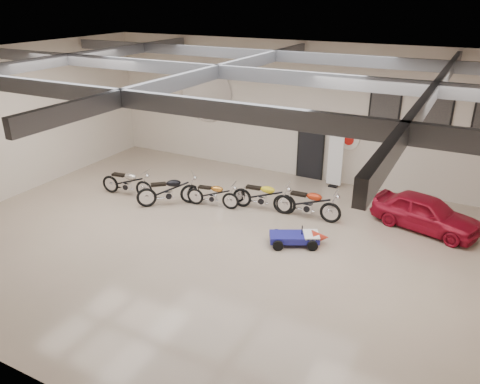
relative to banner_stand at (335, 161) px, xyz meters
The scene contains 18 objects.
floor 5.81m from the banner_stand, 106.11° to the right, with size 16.00×12.00×0.01m, color tan.
ceiling 6.99m from the banner_stand, 106.11° to the right, with size 16.00×12.00×0.01m, color gray.
back_wall 2.25m from the banner_stand, 162.52° to the left, with size 16.00×0.02×5.00m, color beige.
left_wall 11.16m from the banner_stand, 150.16° to the right, with size 0.02×12.00×5.00m, color beige.
ceiling_beams 6.85m from the banner_stand, 106.11° to the right, with size 15.80×11.80×0.32m, color #5B5D63, non-canonical shape.
door 1.18m from the banner_stand, 157.53° to the left, with size 0.92×0.08×2.10m, color black.
logo_plaque 5.89m from the banner_stand, behind, with size 2.30×0.06×1.16m, color silver, non-canonical shape.
poster_left 2.58m from the banner_stand, 18.05° to the left, with size 1.05×0.08×1.35m, color black, non-canonical shape.
poster_mid 3.71m from the banner_stand, ahead, with size 1.05×0.08×1.35m, color black, non-canonical shape.
oil_sign 0.90m from the banner_stand, 55.28° to the left, with size 0.72×0.10×0.72m, color white, non-canonical shape.
banner_stand is the anchor object (origin of this frame).
motorcycle_silver 7.38m from the banner_stand, 146.31° to the right, with size 1.95×0.60×1.01m, color silver, non-canonical shape.
motorcycle_black 6.00m from the banner_stand, 137.08° to the right, with size 2.04×0.63×1.06m, color silver, non-canonical shape.
motorcycle_gold 4.66m from the banner_stand, 130.50° to the right, with size 1.76×0.55×0.92m, color silver, non-canonical shape.
motorcycle_yellow 3.37m from the banner_stand, 115.84° to the right, with size 2.00×0.62×1.04m, color silver, non-canonical shape.
motorcycle_red 2.93m from the banner_stand, 88.91° to the right, with size 2.06×0.64×1.07m, color silver, non-canonical shape.
go_kart 4.66m from the banner_stand, 84.61° to the right, with size 1.68×0.75×0.61m, color navy, non-canonical shape.
vintage_car 3.94m from the banner_stand, 29.97° to the right, with size 3.11×1.26×1.06m, color maroon.
Camera 1 is at (5.88, -10.05, 6.52)m, focal length 35.00 mm.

